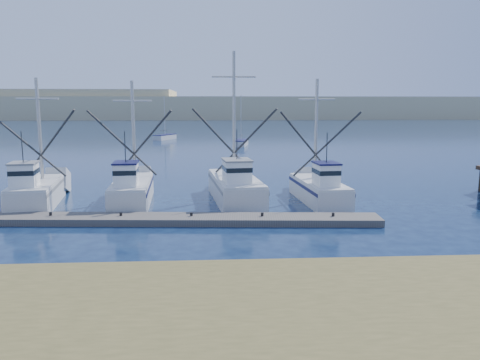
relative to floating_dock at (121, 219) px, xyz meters
name	(u,v)px	position (x,y,z in m)	size (l,w,h in m)	color
ground	(264,259)	(7.40, -6.77, -0.20)	(500.00, 500.00, 0.00)	#0C1836
floating_dock	(121,219)	(0.00, 0.00, 0.00)	(29.28, 1.95, 0.39)	#56504D
dune_ridge	(216,108)	(7.40, 203.23, 4.80)	(360.00, 60.00, 10.00)	tan
trawler_fleet	(138,190)	(0.24, 4.98, 0.78)	(28.05, 8.94, 10.27)	silver
sailboat_near	(241,143)	(9.92, 49.04, 0.30)	(2.75, 5.70, 8.10)	silver
sailboat_far	(165,137)	(-3.69, 63.70, 0.30)	(4.04, 6.17, 8.10)	silver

